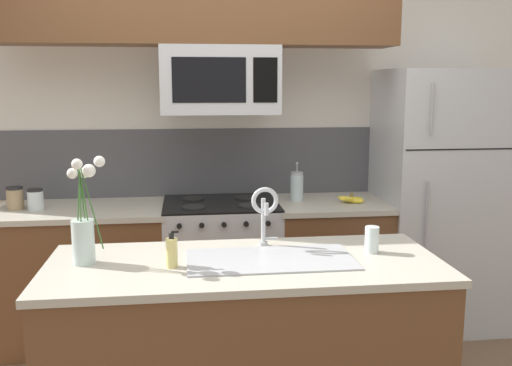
{
  "coord_description": "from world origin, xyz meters",
  "views": [
    {
      "loc": [
        -0.22,
        -2.82,
        1.71
      ],
      "look_at": [
        0.16,
        0.27,
        1.16
      ],
      "focal_mm": 40.0,
      "sensor_mm": 36.0,
      "label": 1
    }
  ],
  "objects_px": {
    "refrigerator": "(438,199)",
    "sink_faucet": "(265,209)",
    "banana_bunch": "(352,200)",
    "storage_jar_medium": "(35,199)",
    "flower_vase": "(84,230)",
    "dish_soap_bottle": "(172,252)",
    "microwave": "(220,80)",
    "storage_jar_tall": "(15,198)",
    "french_press": "(297,186)",
    "drinking_glass": "(372,240)",
    "stove_range": "(221,268)"
  },
  "relations": [
    {
      "from": "refrigerator",
      "to": "sink_faucet",
      "type": "xyz_separation_m",
      "value": [
        -1.39,
        -1.07,
        0.21
      ]
    },
    {
      "from": "banana_bunch",
      "to": "storage_jar_medium",
      "type": "bearing_deg",
      "value": 178.88
    },
    {
      "from": "flower_vase",
      "to": "refrigerator",
      "type": "bearing_deg",
      "value": 28.77
    },
    {
      "from": "dish_soap_bottle",
      "to": "flower_vase",
      "type": "bearing_deg",
      "value": 165.52
    },
    {
      "from": "dish_soap_bottle",
      "to": "microwave",
      "type": "bearing_deg",
      "value": 77.02
    },
    {
      "from": "banana_bunch",
      "to": "microwave",
      "type": "bearing_deg",
      "value": 177.37
    },
    {
      "from": "storage_jar_tall",
      "to": "french_press",
      "type": "bearing_deg",
      "value": 1.6
    },
    {
      "from": "dish_soap_bottle",
      "to": "flower_vase",
      "type": "relative_size",
      "value": 0.34
    },
    {
      "from": "storage_jar_tall",
      "to": "drinking_glass",
      "type": "xyz_separation_m",
      "value": [
        1.96,
        -1.2,
        -0.01
      ]
    },
    {
      "from": "refrigerator",
      "to": "storage_jar_tall",
      "type": "height_order",
      "value": "refrigerator"
    },
    {
      "from": "storage_jar_tall",
      "to": "storage_jar_medium",
      "type": "distance_m",
      "value": 0.14
    },
    {
      "from": "microwave",
      "to": "banana_bunch",
      "type": "relative_size",
      "value": 3.93
    },
    {
      "from": "dish_soap_bottle",
      "to": "banana_bunch",
      "type": "bearing_deg",
      "value": 46.41
    },
    {
      "from": "refrigerator",
      "to": "storage_jar_medium",
      "type": "relative_size",
      "value": 13.42
    },
    {
      "from": "sink_faucet",
      "to": "storage_jar_tall",
      "type": "bearing_deg",
      "value": 144.03
    },
    {
      "from": "microwave",
      "to": "drinking_glass",
      "type": "relative_size",
      "value": 5.89
    },
    {
      "from": "french_press",
      "to": "storage_jar_tall",
      "type": "bearing_deg",
      "value": -178.4
    },
    {
      "from": "storage_jar_tall",
      "to": "drinking_glass",
      "type": "height_order",
      "value": "storage_jar_tall"
    },
    {
      "from": "dish_soap_bottle",
      "to": "drinking_glass",
      "type": "distance_m",
      "value": 0.95
    },
    {
      "from": "storage_jar_tall",
      "to": "drinking_glass",
      "type": "distance_m",
      "value": 2.3
    },
    {
      "from": "stove_range",
      "to": "french_press",
      "type": "height_order",
      "value": "french_press"
    },
    {
      "from": "stove_range",
      "to": "storage_jar_tall",
      "type": "xyz_separation_m",
      "value": [
        -1.32,
        0.01,
        0.52
      ]
    },
    {
      "from": "storage_jar_tall",
      "to": "dish_soap_bottle",
      "type": "distance_m",
      "value": 1.66
    },
    {
      "from": "stove_range",
      "to": "french_press",
      "type": "distance_m",
      "value": 0.76
    },
    {
      "from": "sink_faucet",
      "to": "drinking_glass",
      "type": "relative_size",
      "value": 2.42
    },
    {
      "from": "banana_bunch",
      "to": "flower_vase",
      "type": "relative_size",
      "value": 0.39
    },
    {
      "from": "flower_vase",
      "to": "banana_bunch",
      "type": "bearing_deg",
      "value": 36.02
    },
    {
      "from": "microwave",
      "to": "storage_jar_tall",
      "type": "xyz_separation_m",
      "value": [
        -1.32,
        0.03,
        -0.74
      ]
    },
    {
      "from": "banana_bunch",
      "to": "flower_vase",
      "type": "xyz_separation_m",
      "value": [
        -1.56,
        -1.14,
        0.13
      ]
    },
    {
      "from": "drinking_glass",
      "to": "refrigerator",
      "type": "bearing_deg",
      "value": 53.63
    },
    {
      "from": "refrigerator",
      "to": "banana_bunch",
      "type": "distance_m",
      "value": 0.66
    },
    {
      "from": "storage_jar_tall",
      "to": "sink_faucet",
      "type": "height_order",
      "value": "sink_faucet"
    },
    {
      "from": "stove_range",
      "to": "sink_faucet",
      "type": "relative_size",
      "value": 3.04
    },
    {
      "from": "refrigerator",
      "to": "french_press",
      "type": "height_order",
      "value": "refrigerator"
    },
    {
      "from": "stove_range",
      "to": "dish_soap_bottle",
      "type": "bearing_deg",
      "value": -102.78
    },
    {
      "from": "storage_jar_tall",
      "to": "drinking_glass",
      "type": "relative_size",
      "value": 1.15
    },
    {
      "from": "stove_range",
      "to": "storage_jar_tall",
      "type": "distance_m",
      "value": 1.41
    },
    {
      "from": "refrigerator",
      "to": "storage_jar_tall",
      "type": "relative_size",
      "value": 12.42
    },
    {
      "from": "microwave",
      "to": "refrigerator",
      "type": "xyz_separation_m",
      "value": [
        1.54,
        0.04,
        -0.83
      ]
    },
    {
      "from": "microwave",
      "to": "refrigerator",
      "type": "relative_size",
      "value": 0.41
    },
    {
      "from": "refrigerator",
      "to": "flower_vase",
      "type": "xyz_separation_m",
      "value": [
        -2.22,
        -1.22,
        0.17
      ]
    },
    {
      "from": "storage_jar_medium",
      "to": "dish_soap_bottle",
      "type": "distance_m",
      "value": 1.56
    },
    {
      "from": "drinking_glass",
      "to": "sink_faucet",
      "type": "bearing_deg",
      "value": 164.7
    },
    {
      "from": "storage_jar_tall",
      "to": "banana_bunch",
      "type": "relative_size",
      "value": 0.77
    },
    {
      "from": "dish_soap_bottle",
      "to": "flower_vase",
      "type": "height_order",
      "value": "flower_vase"
    },
    {
      "from": "microwave",
      "to": "flower_vase",
      "type": "relative_size",
      "value": 1.54
    },
    {
      "from": "storage_jar_tall",
      "to": "sink_faucet",
      "type": "distance_m",
      "value": 1.81
    },
    {
      "from": "refrigerator",
      "to": "drinking_glass",
      "type": "height_order",
      "value": "refrigerator"
    },
    {
      "from": "sink_faucet",
      "to": "dish_soap_bottle",
      "type": "relative_size",
      "value": 1.85
    },
    {
      "from": "french_press",
      "to": "banana_bunch",
      "type": "bearing_deg",
      "value": -18.92
    }
  ]
}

